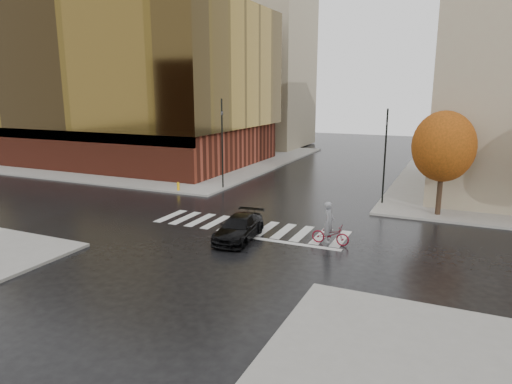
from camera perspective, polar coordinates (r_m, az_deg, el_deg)
ground at (r=26.48m, az=-1.37°, el=-4.63°), size 120.00×120.00×0.00m
sidewalk_nw at (r=54.76m, az=-11.77°, el=4.24°), size 30.00×30.00×0.15m
crosswalk at (r=26.91m, az=-0.91°, el=-4.33°), size 12.00×3.00×0.01m
office_glass at (r=52.42m, az=-15.07°, el=12.71°), size 27.00×19.00×16.00m
building_nw_far at (r=65.61m, az=-0.01°, el=14.68°), size 14.00×12.00×20.00m
tree_ne_a at (r=30.39m, az=22.39°, el=5.27°), size 3.80×3.80×6.50m
sedan at (r=24.54m, az=-2.14°, el=-4.49°), size 2.18×4.52×1.27m
cyclist at (r=24.02m, az=9.22°, el=-4.70°), size 2.00×0.78×2.25m
traffic_light_nw at (r=36.36m, az=-4.25°, el=6.74°), size 0.22×0.20×7.04m
traffic_light_ne at (r=32.38m, az=15.85°, el=4.92°), size 0.15×0.18×6.49m
fire_hydrant at (r=36.23m, az=-9.70°, el=0.77°), size 0.23×0.23×0.65m
manhole at (r=24.41m, az=-1.58°, el=-6.13°), size 0.69×0.69×0.01m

